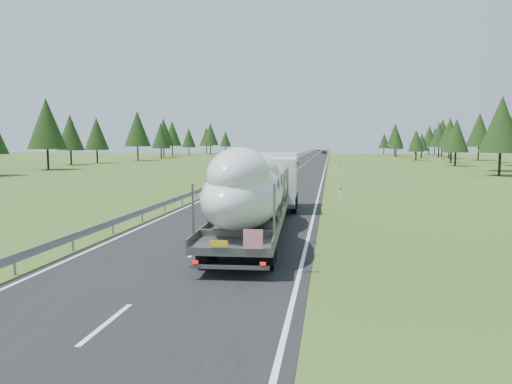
# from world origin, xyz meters

# --- Properties ---
(ground) EXTENTS (400.00, 400.00, 0.00)m
(ground) POSITION_xyz_m (0.00, 0.00, 0.00)
(ground) COLOR #354F1A
(ground) RESTS_ON ground
(road_surface) EXTENTS (10.00, 400.00, 0.02)m
(road_surface) POSITION_xyz_m (0.00, 100.00, 0.01)
(road_surface) COLOR black
(road_surface) RESTS_ON ground
(guardrail) EXTENTS (0.10, 400.00, 0.76)m
(guardrail) POSITION_xyz_m (-5.30, 99.94, 0.60)
(guardrail) COLOR slate
(guardrail) RESTS_ON ground
(marker_posts) EXTENTS (0.13, 350.08, 1.00)m
(marker_posts) POSITION_xyz_m (6.50, 155.00, 0.54)
(marker_posts) COLOR silver
(marker_posts) RESTS_ON ground
(highway_sign) EXTENTS (0.08, 0.90, 2.60)m
(highway_sign) POSITION_xyz_m (7.20, 80.00, 1.81)
(highway_sign) COLOR slate
(highway_sign) RESTS_ON ground
(tree_line_left) EXTENTS (14.98, 239.01, 12.57)m
(tree_line_left) POSITION_xyz_m (-43.76, 90.85, 7.26)
(tree_line_left) COLOR black
(tree_line_left) RESTS_ON ground
(boat_truck) EXTENTS (3.72, 21.14, 4.48)m
(boat_truck) POSITION_xyz_m (1.94, 13.82, 2.38)
(boat_truck) COLOR silver
(boat_truck) RESTS_ON ground
(distant_van) EXTENTS (2.72, 5.14, 1.38)m
(distant_van) POSITION_xyz_m (-2.55, 93.33, 0.69)
(distant_van) COLOR white
(distant_van) RESTS_ON ground
(distant_car_dark) EXTENTS (1.86, 4.06, 1.35)m
(distant_car_dark) POSITION_xyz_m (2.73, 194.45, 0.67)
(distant_car_dark) COLOR black
(distant_car_dark) RESTS_ON ground
(distant_car_blue) EXTENTS (1.78, 4.22, 1.35)m
(distant_car_blue) POSITION_xyz_m (-1.68, 263.22, 0.68)
(distant_car_blue) COLOR #1A1B48
(distant_car_blue) RESTS_ON ground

